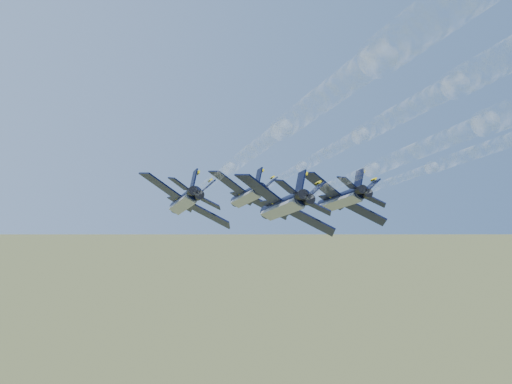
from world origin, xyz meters
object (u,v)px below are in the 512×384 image
jet_left (184,201)px  jet_right (340,199)px  jet_lead (247,195)px  jet_slot (283,205)px

jet_left → jet_right: size_ratio=1.00×
jet_lead → jet_left: size_ratio=1.00×
jet_left → jet_right: bearing=-2.1°
jet_right → jet_slot: size_ratio=1.00×
jet_lead → jet_left: same height
jet_left → jet_right: 22.33m
jet_lead → jet_slot: same height
jet_left → jet_right: (20.74, -8.28, 0.00)m
jet_left → jet_slot: size_ratio=1.00×
jet_lead → jet_right: bearing=-50.3°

